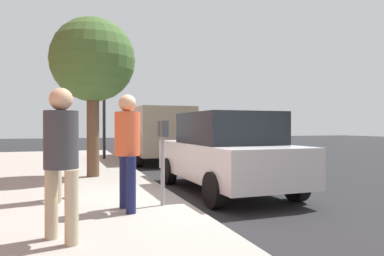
{
  "coord_description": "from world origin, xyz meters",
  "views": [
    {
      "loc": [
        -6.24,
        1.96,
        1.47
      ],
      "look_at": [
        -0.68,
        0.03,
        1.44
      ],
      "focal_mm": 33.41,
      "sensor_mm": 36.0,
      "label": 1
    }
  ],
  "objects_px": {
    "pedestrian_at_meter": "(127,142)",
    "parking_officer": "(63,140)",
    "parked_sedan_near": "(225,152)",
    "traffic_signal": "(107,99)",
    "pedestrian_bystander": "(61,151)",
    "parked_van_far": "(153,131)",
    "parking_meter": "(163,144)",
    "street_tree": "(93,61)"
  },
  "relations": [
    {
      "from": "parked_van_far",
      "to": "traffic_signal",
      "type": "relative_size",
      "value": 1.45
    },
    {
      "from": "parked_sedan_near",
      "to": "pedestrian_bystander",
      "type": "bearing_deg",
      "value": 130.91
    },
    {
      "from": "traffic_signal",
      "to": "street_tree",
      "type": "bearing_deg",
      "value": 170.46
    },
    {
      "from": "parked_sedan_near",
      "to": "parked_van_far",
      "type": "bearing_deg",
      "value": 0.01
    },
    {
      "from": "street_tree",
      "to": "traffic_signal",
      "type": "xyz_separation_m",
      "value": [
        5.1,
        -0.86,
        -0.6
      ]
    },
    {
      "from": "parked_van_far",
      "to": "traffic_signal",
      "type": "bearing_deg",
      "value": 78.68
    },
    {
      "from": "parking_meter",
      "to": "pedestrian_bystander",
      "type": "xyz_separation_m",
      "value": [
        -1.46,
        1.57,
        0.02
      ]
    },
    {
      "from": "pedestrian_at_meter",
      "to": "parking_officer",
      "type": "bearing_deg",
      "value": 122.93
    },
    {
      "from": "parked_sedan_near",
      "to": "traffic_signal",
      "type": "height_order",
      "value": "traffic_signal"
    },
    {
      "from": "parking_meter",
      "to": "traffic_signal",
      "type": "relative_size",
      "value": 0.39
    },
    {
      "from": "pedestrian_bystander",
      "to": "parked_van_far",
      "type": "bearing_deg",
      "value": 36.04
    },
    {
      "from": "parking_meter",
      "to": "pedestrian_at_meter",
      "type": "relative_size",
      "value": 0.78
    },
    {
      "from": "traffic_signal",
      "to": "pedestrian_at_meter",
      "type": "bearing_deg",
      "value": 176.3
    },
    {
      "from": "pedestrian_at_meter",
      "to": "pedestrian_bystander",
      "type": "relative_size",
      "value": 1.03
    },
    {
      "from": "pedestrian_at_meter",
      "to": "parking_meter",
      "type": "bearing_deg",
      "value": 11.12
    },
    {
      "from": "pedestrian_bystander",
      "to": "parking_officer",
      "type": "bearing_deg",
      "value": 54.89
    },
    {
      "from": "parked_van_far",
      "to": "parking_officer",
      "type": "bearing_deg",
      "value": 156.07
    },
    {
      "from": "parking_meter",
      "to": "pedestrian_at_meter",
      "type": "height_order",
      "value": "pedestrian_at_meter"
    },
    {
      "from": "pedestrian_at_meter",
      "to": "pedestrian_bystander",
      "type": "distance_m",
      "value": 1.58
    },
    {
      "from": "street_tree",
      "to": "parked_van_far",
      "type": "bearing_deg",
      "value": -29.69
    },
    {
      "from": "parking_officer",
      "to": "street_tree",
      "type": "relative_size",
      "value": 0.44
    },
    {
      "from": "pedestrian_bystander",
      "to": "parked_sedan_near",
      "type": "bearing_deg",
      "value": 5.49
    },
    {
      "from": "parked_sedan_near",
      "to": "traffic_signal",
      "type": "bearing_deg",
      "value": 13.75
    },
    {
      "from": "parking_officer",
      "to": "parked_van_far",
      "type": "xyz_separation_m",
      "value": [
        7.66,
        -3.4,
        0.02
      ]
    },
    {
      "from": "street_tree",
      "to": "pedestrian_at_meter",
      "type": "bearing_deg",
      "value": -176.35
    },
    {
      "from": "parked_sedan_near",
      "to": "traffic_signal",
      "type": "distance_m",
      "value": 7.93
    },
    {
      "from": "parked_sedan_near",
      "to": "parking_officer",
      "type": "bearing_deg",
      "value": 98.4
    },
    {
      "from": "parking_officer",
      "to": "pedestrian_bystander",
      "type": "bearing_deg",
      "value": -61.34
    },
    {
      "from": "street_tree",
      "to": "traffic_signal",
      "type": "relative_size",
      "value": 1.16
    },
    {
      "from": "parked_van_far",
      "to": "street_tree",
      "type": "height_order",
      "value": "street_tree"
    },
    {
      "from": "pedestrian_bystander",
      "to": "parking_officer",
      "type": "distance_m",
      "value": 2.43
    },
    {
      "from": "parked_sedan_near",
      "to": "parked_van_far",
      "type": "height_order",
      "value": "parked_van_far"
    },
    {
      "from": "parked_sedan_near",
      "to": "street_tree",
      "type": "bearing_deg",
      "value": 48.02
    },
    {
      "from": "pedestrian_at_meter",
      "to": "parking_officer",
      "type": "relative_size",
      "value": 1.0
    },
    {
      "from": "street_tree",
      "to": "parking_meter",
      "type": "bearing_deg",
      "value": -167.32
    },
    {
      "from": "pedestrian_at_meter",
      "to": "parked_van_far",
      "type": "xyz_separation_m",
      "value": [
        8.84,
        -2.44,
        0.03
      ]
    },
    {
      "from": "pedestrian_at_meter",
      "to": "traffic_signal",
      "type": "distance_m",
      "value": 9.32
    },
    {
      "from": "street_tree",
      "to": "pedestrian_bystander",
      "type": "bearing_deg",
      "value": 172.69
    },
    {
      "from": "parked_sedan_near",
      "to": "parked_van_far",
      "type": "distance_m",
      "value": 7.17
    },
    {
      "from": "parking_meter",
      "to": "traffic_signal",
      "type": "bearing_deg",
      "value": 0.14
    },
    {
      "from": "pedestrian_bystander",
      "to": "parked_van_far",
      "type": "xyz_separation_m",
      "value": [
        10.1,
        -3.39,
        0.07
      ]
    },
    {
      "from": "parking_meter",
      "to": "parked_sedan_near",
      "type": "relative_size",
      "value": 0.32
    }
  ]
}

